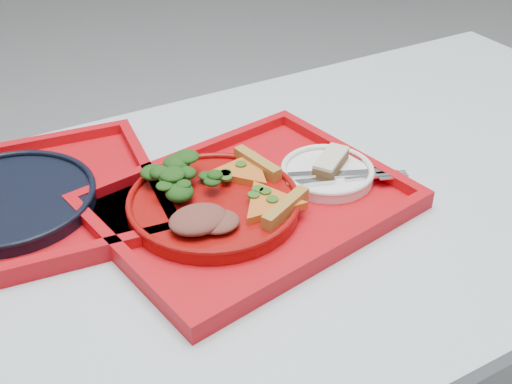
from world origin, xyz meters
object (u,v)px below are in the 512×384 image
tray_main (249,206)px  navy_plate (10,201)px  tray_far (12,209)px  dessert_bar (331,162)px  dinner_plate (214,205)px

tray_main → navy_plate: bearing=142.1°
tray_main → tray_far: size_ratio=1.00×
tray_main → tray_far: bearing=142.1°
navy_plate → tray_far: bearing=180.0°
tray_far → dessert_bar: 0.51m
tray_far → dessert_bar: (0.48, -0.17, 0.03)m
tray_far → dinner_plate: 0.31m
dinner_plate → navy_plate: 0.31m
dessert_bar → navy_plate: bearing=126.3°
dinner_plate → tray_far: bearing=148.4°
tray_far → tray_main: bearing=-21.8°
navy_plate → dinner_plate: bearing=-31.6°
tray_main → navy_plate: navy_plate is taller
tray_main → dinner_plate: bearing=160.2°
tray_main → dinner_plate: 0.06m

